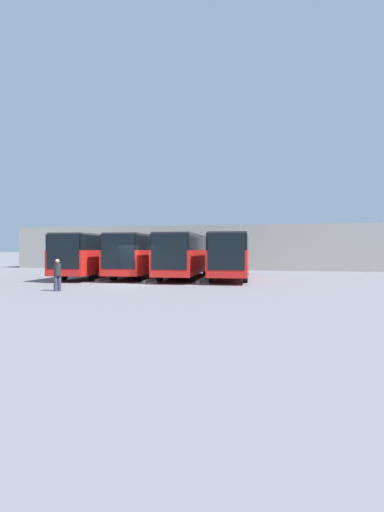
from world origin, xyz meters
TOP-DOWN VIEW (x-y plane):
  - ground_plane at (0.00, 0.00)m, footprint 600.00×600.00m
  - bus_0 at (-5.37, -6.58)m, footprint 3.52×12.56m
  - curb_divider_0 at (-3.58, -4.74)m, footprint 0.75×6.68m
  - bus_1 at (-1.79, -6.35)m, footprint 3.52×12.56m
  - curb_divider_1 at (0.00, -4.51)m, footprint 0.75×6.68m
  - bus_2 at (1.79, -6.70)m, footprint 3.52×12.56m
  - curb_divider_2 at (3.58, -4.86)m, footprint 0.75×6.68m
  - bus_3 at (5.36, -5.98)m, footprint 3.52×12.56m
  - pedestrian at (2.51, 4.70)m, footprint 0.53×0.53m
  - station_building at (0.00, -24.02)m, footprint 44.16×13.29m

SIDE VIEW (x-z plane):
  - ground_plane at x=0.00m, z-range 0.00..0.00m
  - curb_divider_0 at x=-3.58m, z-range 0.00..0.15m
  - curb_divider_1 at x=0.00m, z-range 0.00..0.15m
  - curb_divider_2 at x=3.58m, z-range 0.00..0.15m
  - pedestrian at x=2.51m, z-range 0.06..1.78m
  - bus_0 at x=-5.37m, z-range 0.19..3.55m
  - bus_1 at x=-1.79m, z-range 0.19..3.55m
  - bus_2 at x=1.79m, z-range 0.19..3.55m
  - bus_3 at x=5.36m, z-range 0.19..3.55m
  - station_building at x=0.00m, z-range 0.03..4.90m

